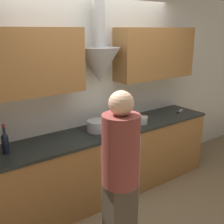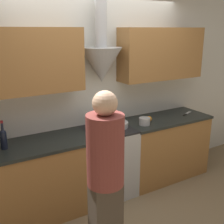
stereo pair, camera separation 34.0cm
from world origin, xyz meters
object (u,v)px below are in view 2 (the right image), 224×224
Objects in this scene: stove_range at (108,161)px; stock_pot at (98,125)px; saucepan at (145,121)px; mixing_bowl at (117,124)px; orange_fruit at (149,119)px; wine_bottle_5 at (3,138)px; person_foreground_left at (106,178)px.

stove_range is 0.54m from stock_pot.
mixing_bowl is at bearing 162.91° from saucepan.
orange_fruit is at bearing -4.00° from stock_pot.
mixing_bowl is 0.49m from orange_fruit.
orange_fruit is (1.87, -0.06, -0.08)m from wine_bottle_5.
person_foreground_left is (-1.28, -1.07, -0.01)m from orange_fruit.
saucepan is (0.63, -0.12, -0.02)m from stock_pot.
wine_bottle_5 reaches higher than stock_pot.
stove_range is at bearing 168.21° from saucepan.
stove_range is 3.49× the size of stock_pot.
orange_fruit is (0.49, -0.04, 0.01)m from mixing_bowl.
orange_fruit is (0.76, -0.05, -0.03)m from stock_pot.
orange_fruit is 0.05× the size of person_foreground_left.
saucepan is 0.09× the size of person_foreground_left.
stove_range is 0.79m from orange_fruit.
stove_range is at bearing -7.23° from stock_pot.
stock_pot is 0.88× the size of mixing_bowl.
stock_pot reaches higher than orange_fruit.
mixing_bowl is (1.39, -0.01, -0.09)m from wine_bottle_5.
mixing_bowl is (0.14, 0.01, 0.49)m from stove_range.
person_foreground_left reaches higher than stove_range.
wine_bottle_5 reaches higher than orange_fruit.
saucepan is (-0.13, -0.07, 0.01)m from orange_fruit.
mixing_bowl is 3.74× the size of orange_fruit.
orange_fruit is at bearing -3.30° from stove_range.
wine_bottle_5 reaches higher than saucepan.
stove_range is 0.54× the size of person_foreground_left.
mixing_bowl is 0.38m from saucepan.
person_foreground_left is (-0.65, -1.10, 0.48)m from stove_range.
wine_bottle_5 is (-1.25, 0.02, 0.57)m from stove_range.
stove_range is 11.45× the size of orange_fruit.
wine_bottle_5 reaches higher than stove_range.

